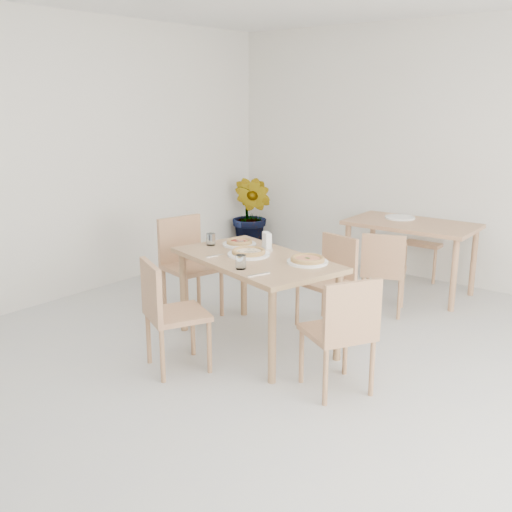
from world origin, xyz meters
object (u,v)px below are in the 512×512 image
Objects in this scene: chair_south at (167,308)px; chair_east at (343,328)px; plate_mushroom at (249,254)px; potted_plant at (252,215)px; pizza_margherita at (307,259)px; plate_empty at (400,218)px; napkin_holder at (267,241)px; pizza_mushroom at (249,252)px; tumbler_a at (211,239)px; main_table at (256,268)px; plate_pepperoni at (239,244)px; plate_margherita at (307,262)px; tumbler_b at (241,262)px; second_table at (411,232)px; pizza_pepperoni at (239,242)px; chair_back_n at (430,236)px; chair_back_s at (383,267)px; chair_north at (331,274)px; chair_west at (187,259)px.

chair_east is (1.21, 0.49, -0.00)m from chair_south.
plate_mushroom is 2.98m from potted_plant.
pizza_margherita reaches higher than plate_empty.
pizza_mushroom is at bearing -53.08° from napkin_holder.
chair_east is 8.21× the size of tumbler_a.
plate_pepperoni reaches higher than main_table.
chair_east is 2.91× the size of plate_pepperoni.
plate_margherita is 2.22× the size of napkin_holder.
plate_mushroom is 3.26× the size of tumbler_b.
second_table is at bearing -6.05° from potted_plant.
pizza_mushroom is 3.09× the size of tumbler_b.
pizza_margherita is at bearing -7.43° from pizza_pepperoni.
chair_east reaches higher than main_table.
plate_mushroom and plate_empty have the same top height.
plate_margherita is 0.51m from pizza_mushroom.
chair_south is 1.05× the size of chair_back_n.
napkin_holder reaches higher than chair_back_n.
tumbler_a is at bearing -141.90° from pizza_pepperoni.
plate_margherita is at bearing 18.17° from napkin_holder.
pizza_pepperoni is 0.33× the size of chair_back_n.
pizza_margherita is 0.54m from tumbler_b.
chair_east is 8.04× the size of tumbler_b.
plate_margherita is 0.51m from plate_mushroom.
tumbler_a is 2.25m from plate_empty.
chair_back_s is at bearing 87.30° from pizza_margherita.
chair_south is (-0.21, -0.79, -0.17)m from main_table.
plate_empty is (0.19, 2.19, 0.10)m from main_table.
plate_pepperoni is (-0.16, 1.01, 0.27)m from chair_south.
pizza_mushroom is 0.26m from napkin_holder.
chair_north is at bearing 67.97° from plate_mushroom.
chair_south reaches higher than plate_margherita.
plate_pepperoni is 0.93× the size of plate_empty.
pizza_pepperoni is at bearing 142.86° from pizza_mushroom.
plate_margherita is at bearing -96.68° from chair_east.
plate_mushroom is at bearing -37.14° from plate_pepperoni.
napkin_holder is at bearing 92.87° from pizza_mushroom.
plate_pepperoni is (-0.28, 0.21, 0.00)m from plate_mushroom.
potted_plant is at bearing 121.59° from tumbler_a.
pizza_pepperoni is at bearing -74.95° from chair_west.
napkin_holder reaches higher than pizza_mushroom.
plate_empty is (-0.23, 2.07, -0.02)m from pizza_margherita.
plate_mushroom is at bearing -171.59° from main_table.
plate_margherita reaches higher than main_table.
chair_back_n is at bearing -72.57° from chair_south.
tumbler_a is at bearing -117.37° from second_table.
chair_south is 0.65× the size of second_table.
chair_west is 2.80× the size of pizza_mushroom.
chair_east is at bearing -20.91° from pizza_pepperoni.
chair_south is 0.83× the size of potted_plant.
plate_mushroom is 1.18× the size of plate_pepperoni.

